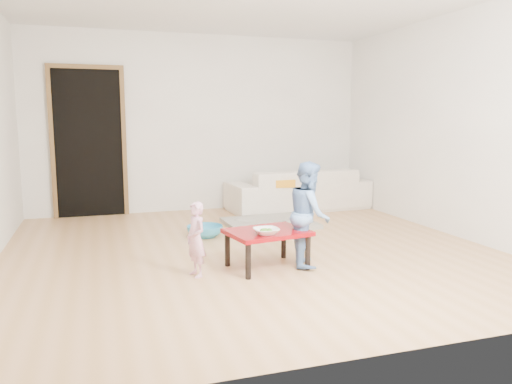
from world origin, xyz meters
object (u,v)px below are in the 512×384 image
sofa (298,189)px  bowl (266,231)px  child_pink (196,239)px  red_table (267,249)px  child_blue (309,214)px  basin (205,231)px

sofa → bowl: size_ratio=9.38×
sofa → bowl: (-1.50, -2.85, 0.07)m
child_pink → bowl: bearing=63.6°
red_table → child_pink: child_pink is taller
sofa → red_table: size_ratio=2.98×
red_table → bowl: bowl is taller
red_table → child_pink: (-0.68, -0.04, 0.15)m
bowl → child_blue: 0.50m
child_pink → basin: size_ratio=1.57×
child_pink → child_blue: size_ratio=0.67×
sofa → child_pink: (-2.11, -2.74, 0.02)m
basin → child_pink: bearing=-105.0°
red_table → sofa: bearing=62.0°
sofa → bowl: bearing=58.6°
child_blue → sofa: bearing=-1.5°
red_table → basin: red_table is taller
red_table → child_blue: child_blue is taller
sofa → child_pink: 3.46m
red_table → basin: 1.41m
bowl → red_table: bearing=68.1°
red_table → bowl: bearing=-111.9°
red_table → bowl: 0.27m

